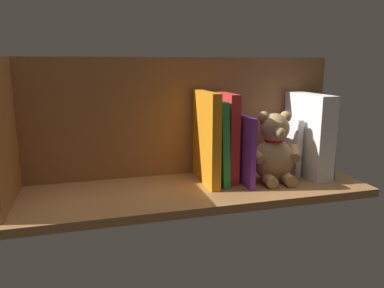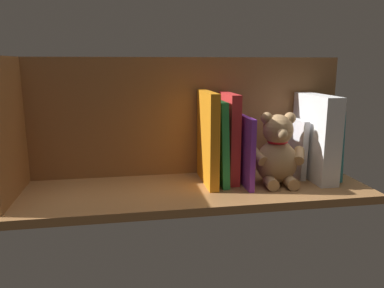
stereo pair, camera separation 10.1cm
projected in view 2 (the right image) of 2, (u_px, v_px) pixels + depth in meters
The scene contains 11 objects.
ground_plane at pixel (192, 190), 104.30cm from camera, with size 97.62×31.98×2.20cm, color #9E6B3D.
shelf_back_panel at pixel (184, 117), 113.54cm from camera, with size 97.62×1.50×35.43cm, color brown.
shelf_side_divider at pixel (6, 129), 92.47cm from camera, with size 2.40×25.98×35.43cm, color #9E6B3D.
book_0 at pixel (326, 142), 113.05cm from camera, with size 1.86×16.61×20.56cm, color teal.
dictionary_thick_white at pixel (315, 137), 110.00cm from camera, with size 5.37×20.22×24.78cm, color white.
book_1 at pixel (295, 147), 113.41cm from camera, with size 1.67×13.39×17.45cm, color silver.
teddy_bear at pixel (277, 153), 105.23cm from camera, with size 16.48×13.81×20.40cm.
book_2 at pixel (242, 149), 106.78cm from camera, with size 1.39×20.43×19.51cm, color purple.
book_3 at pixel (229, 137), 108.22cm from camera, with size 2.81×15.06×25.35cm, color red.
book_4 at pixel (218, 141), 106.86cm from camera, with size 2.00×17.10×23.62cm, color green.
book_5 at pixel (208, 138), 105.32cm from camera, with size 2.58×18.60×26.06cm, color orange.
Camera 2 is at (17.00, 97.71, 33.71)cm, focal length 34.94 mm.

